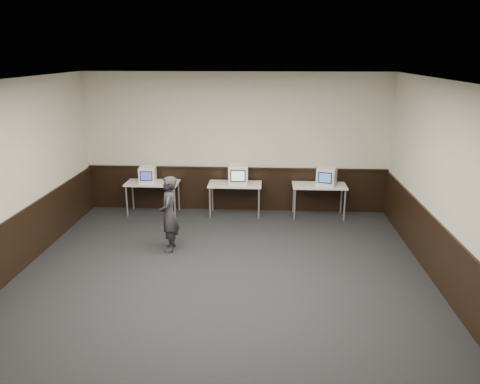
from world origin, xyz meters
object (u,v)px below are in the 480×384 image
desk_left (152,185)px  person (169,214)px  emac_center (238,174)px  emac_right (327,176)px  emac_left (148,175)px  desk_center (235,186)px  desk_right (319,188)px

desk_left → person: size_ratio=0.83×
person → desk_left: bearing=-163.0°
emac_center → emac_right: size_ratio=0.93×
emac_left → person: person is taller
emac_right → person: 3.75m
desk_left → desk_center: (1.90, 0.00, 0.00)m
desk_left → emac_right: size_ratio=2.28×
desk_left → emac_right: 3.96m
emac_left → emac_center: size_ratio=0.86×
desk_right → emac_left: emac_left is taller
desk_center → person: size_ratio=0.83×
emac_center → emac_right: (1.97, -0.01, -0.02)m
emac_left → emac_center: bearing=-5.0°
desk_center → emac_right: 2.07m
person → desk_right: bearing=120.3°
desk_left → emac_center: emac_center is taller
desk_center → desk_left: bearing=180.0°
desk_left → desk_center: size_ratio=1.00×
desk_left → person: person is taller
desk_left → desk_center: 1.90m
desk_center → person: (-1.09, -2.07, 0.04)m
emac_center → person: (-1.17, -2.05, -0.25)m
emac_left → desk_center: bearing=-4.5°
emac_right → emac_center: bearing=-163.2°
emac_left → emac_center: 2.07m
emac_right → person: person is taller
desk_left → desk_right: size_ratio=1.00×
emac_center → desk_left: bearing=177.8°
desk_right → emac_right: (0.15, -0.02, 0.27)m
emac_right → desk_left: bearing=-163.4°
desk_left → emac_left: bearing=-164.8°
desk_left → desk_center: bearing=0.0°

